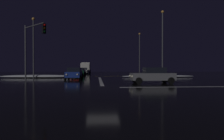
# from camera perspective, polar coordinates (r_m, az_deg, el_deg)

# --- Properties ---
(ground) EXTENTS (120.00, 120.00, 0.10)m
(ground) POSITION_cam_1_polar(r_m,az_deg,el_deg) (15.12, -2.73, -5.37)
(ground) COLOR black
(stop_line_north) EXTENTS (0.35, 14.74, 0.01)m
(stop_line_north) POSITION_cam_1_polar(r_m,az_deg,el_deg) (23.67, -3.41, -3.07)
(stop_line_north) COLOR white
(stop_line_north) RESTS_ON ground
(centre_line_ns) EXTENTS (22.00, 0.15, 0.01)m
(centre_line_ns) POSITION_cam_1_polar(r_m,az_deg,el_deg) (35.25, -3.80, -1.85)
(centre_line_ns) COLOR yellow
(centre_line_ns) RESTS_ON ground
(crosswalk_bar_east) EXTENTS (14.74, 0.40, 0.01)m
(crosswalk_bar_east) POSITION_cam_1_polar(r_m,az_deg,el_deg) (17.67, 26.80, -4.39)
(crosswalk_bar_east) COLOR white
(crosswalk_bar_east) RESTS_ON ground
(snow_bank_left_curb) EXTENTS (11.27, 1.50, 0.47)m
(snow_bank_left_curb) POSITION_cam_1_polar(r_m,az_deg,el_deg) (31.63, -20.94, -1.75)
(snow_bank_left_curb) COLOR white
(snow_bank_left_curb) RESTS_ON ground
(snow_bank_right_curb) EXTENTS (11.82, 1.50, 0.36)m
(snow_bank_right_curb) POSITION_cam_1_polar(r_m,az_deg,el_deg) (31.93, 13.44, -1.80)
(snow_bank_right_curb) COLOR white
(snow_bank_right_curb) RESTS_ON ground
(sedan_blue) EXTENTS (2.02, 4.33, 1.57)m
(sedan_blue) POSITION_cam_1_polar(r_m,az_deg,el_deg) (26.10, -11.11, -0.98)
(sedan_blue) COLOR navy
(sedan_blue) RESTS_ON ground
(sedan_red) EXTENTS (2.02, 4.33, 1.57)m
(sedan_red) POSITION_cam_1_polar(r_m,az_deg,el_deg) (32.43, -10.46, -0.66)
(sedan_red) COLOR maroon
(sedan_red) RESTS_ON ground
(sedan_green) EXTENTS (2.02, 4.33, 1.57)m
(sedan_green) POSITION_cam_1_polar(r_m,az_deg,el_deg) (38.74, -9.50, -0.45)
(sedan_green) COLOR #14512D
(sedan_green) RESTS_ON ground
(sedan_white) EXTENTS (2.02, 4.33, 1.57)m
(sedan_white) POSITION_cam_1_polar(r_m,az_deg,el_deg) (44.54, -8.98, -0.31)
(sedan_white) COLOR silver
(sedan_white) RESTS_ON ground
(sedan_silver) EXTENTS (2.02, 4.33, 1.57)m
(sedan_silver) POSITION_cam_1_polar(r_m,az_deg,el_deg) (50.30, -8.24, -0.20)
(sedan_silver) COLOR #B7B7BC
(sedan_silver) RESTS_ON ground
(box_truck) EXTENTS (2.68, 8.28, 3.08)m
(box_truck) POSITION_cam_1_polar(r_m,az_deg,el_deg) (56.94, -7.73, 0.81)
(box_truck) COLOR beige
(box_truck) RESTS_ON ground
(sedan_gray_crossing) EXTENTS (4.33, 2.02, 1.57)m
(sedan_gray_crossing) POSITION_cam_1_polar(r_m,az_deg,el_deg) (19.53, 11.89, -1.52)
(sedan_gray_crossing) COLOR slate
(sedan_gray_crossing) RESTS_ON ground
(traffic_signal_nw) EXTENTS (3.27, 3.27, 6.63)m
(traffic_signal_nw) POSITION_cam_1_polar(r_m,az_deg,el_deg) (24.11, -22.33, 7.81)
(traffic_signal_nw) COLOR #4C4C51
(traffic_signal_nw) RESTS_ON ground
(streetlamp_right_far) EXTENTS (0.44, 0.44, 9.80)m
(streetlamp_right_far) POSITION_cam_1_polar(r_m,az_deg,el_deg) (46.52, 8.10, 5.65)
(streetlamp_right_far) COLOR #424247
(streetlamp_right_far) RESTS_ON ground
(streetlamp_right_near) EXTENTS (0.44, 0.44, 10.40)m
(streetlamp_right_near) POSITION_cam_1_polar(r_m,az_deg,el_deg) (31.24, 14.64, 8.67)
(streetlamp_right_near) COLOR #424247
(streetlamp_right_near) RESTS_ON ground
(streetlamp_left_near) EXTENTS (0.44, 0.44, 8.91)m
(streetlamp_left_near) POSITION_cam_1_polar(r_m,az_deg,el_deg) (30.84, -22.10, 7.32)
(streetlamp_left_near) COLOR #424247
(streetlamp_left_near) RESTS_ON ground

